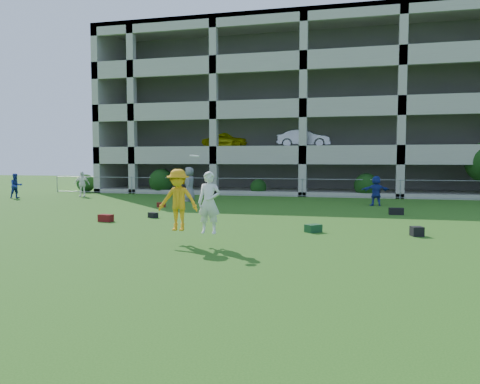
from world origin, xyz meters
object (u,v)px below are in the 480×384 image
(frisbee_contest, at_px, (186,200))
(bystander_c, at_px, (189,184))
(bystander_d, at_px, (376,191))
(parking_garage, at_px, (314,115))
(crate_d, at_px, (417,231))
(bystander_a, at_px, (16,186))
(bystander_b, at_px, (82,184))

(frisbee_contest, bearing_deg, bystander_c, 109.67)
(bystander_d, bearing_deg, parking_garage, -83.92)
(bystander_c, xyz_separation_m, frisbee_contest, (4.64, -12.98, 0.27))
(crate_d, relative_size, frisbee_contest, 0.16)
(bystander_c, bearing_deg, bystander_d, 77.01)
(bystander_a, bearing_deg, crate_d, -83.63)
(bystander_a, xyz_separation_m, bystander_d, (21.57, 0.47, 0.01))
(bystander_c, relative_size, bystander_d, 1.26)
(bystander_b, xyz_separation_m, bystander_d, (18.22, -1.50, -0.04))
(bystander_a, bearing_deg, parking_garage, -21.96)
(bystander_a, xyz_separation_m, parking_garage, (17.18, 13.96, 5.24))
(bystander_a, height_order, bystander_b, bystander_b)
(frisbee_contest, bearing_deg, parking_garage, 87.16)
(bystander_b, relative_size, bystander_d, 1.05)
(bystander_c, xyz_separation_m, bystander_d, (10.34, -0.09, -0.21))
(bystander_b, bearing_deg, crate_d, -49.70)
(bystander_a, xyz_separation_m, bystander_c, (11.23, 0.56, 0.22))
(bystander_c, xyz_separation_m, parking_garage, (5.95, 13.40, 5.03))
(frisbee_contest, relative_size, parking_garage, 0.07)
(bystander_a, distance_m, bystander_b, 3.89)
(bystander_c, height_order, frisbee_contest, frisbee_contest)
(frisbee_contest, xyz_separation_m, parking_garage, (1.31, 26.38, 4.76))
(bystander_c, distance_m, bystander_d, 10.34)
(bystander_d, xyz_separation_m, frisbee_contest, (-5.70, -12.89, 0.47))
(bystander_a, bearing_deg, bystander_c, -58.19)
(bystander_b, relative_size, frisbee_contest, 0.75)
(bystander_b, distance_m, crate_d, 22.18)
(bystander_a, distance_m, parking_garage, 22.75)
(frisbee_contest, bearing_deg, crate_d, 25.31)
(bystander_d, bearing_deg, bystander_a, -10.69)
(bystander_b, xyz_separation_m, bystander_c, (7.88, -1.41, 0.17))
(bystander_c, distance_m, parking_garage, 15.50)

